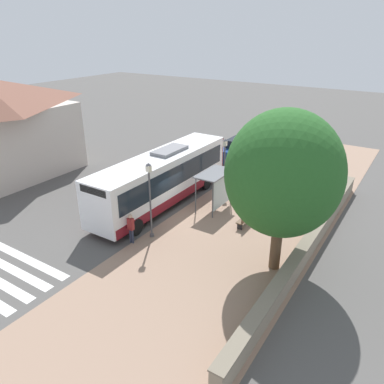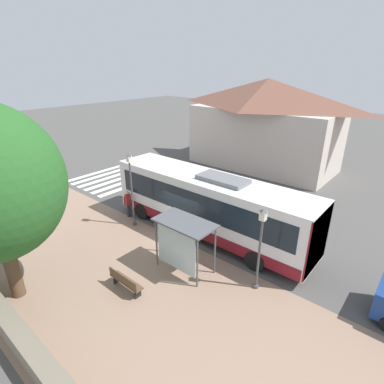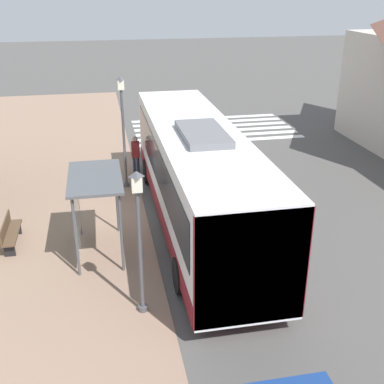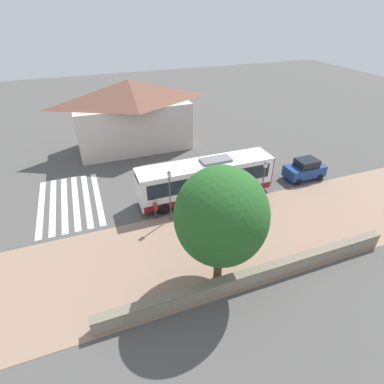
{
  "view_description": "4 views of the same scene",
  "coord_description": "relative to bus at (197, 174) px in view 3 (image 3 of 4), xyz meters",
  "views": [
    {
      "loc": [
        -12.46,
        17.46,
        11.0
      ],
      "look_at": [
        -1.31,
        0.08,
        1.87
      ],
      "focal_mm": 35.0,
      "sensor_mm": 36.0,
      "label": 1
    },
    {
      "loc": [
        -10.34,
        -9.82,
        8.91
      ],
      "look_at": [
        1.39,
        0.13,
        2.37
      ],
      "focal_mm": 28.0,
      "sensor_mm": 36.0,
      "label": 2
    },
    {
      "loc": [
        -1.39,
        -15.31,
        7.64
      ],
      "look_at": [
        1.64,
        0.07,
        0.85
      ],
      "focal_mm": 45.0,
      "sensor_mm": 36.0,
      "label": 3
    },
    {
      "loc": [
        -19.29,
        8.29,
        15.06
      ],
      "look_at": [
        -1.13,
        1.47,
        2.63
      ],
      "focal_mm": 28.0,
      "sensor_mm": 36.0,
      "label": 4
    }
  ],
  "objects": [
    {
      "name": "ground_plane",
      "position": [
        -1.61,
        0.86,
        -1.88
      ],
      "size": [
        120.0,
        120.0,
        0.0
      ],
      "primitive_type": "plane",
      "color": "#514F4C",
      "rests_on": "ground"
    },
    {
      "name": "sidewalk_plaza",
      "position": [
        -6.11,
        0.86,
        -1.87
      ],
      "size": [
        9.0,
        44.0,
        0.02
      ],
      "color": "#937560",
      "rests_on": "ground"
    },
    {
      "name": "crosswalk_stripes",
      "position": [
        3.39,
        11.61,
        -1.88
      ],
      "size": [
        9.0,
        5.25,
        0.01
      ],
      "color": "silver",
      "rests_on": "ground"
    },
    {
      "name": "bus",
      "position": [
        0.0,
        0.0,
        0.0
      ],
      "size": [
        2.71,
        12.05,
        3.64
      ],
      "color": "white",
      "rests_on": "ground"
    },
    {
      "name": "bus_shelter",
      "position": [
        -3.42,
        -1.17,
        0.17
      ],
      "size": [
        1.55,
        2.78,
        2.52
      ],
      "color": "#515459",
      "rests_on": "ground"
    },
    {
      "name": "pedestrian",
      "position": [
        -1.61,
        5.06,
        -0.83
      ],
      "size": [
        0.34,
        0.24,
        1.78
      ],
      "color": "#2D3347",
      "rests_on": "ground"
    },
    {
      "name": "bench",
      "position": [
        -6.04,
        -0.24,
        -1.4
      ],
      "size": [
        0.4,
        1.78,
        0.88
      ],
      "color": "brown",
      "rests_on": "ground"
    },
    {
      "name": "street_lamp_near",
      "position": [
        -2.12,
        3.93,
        0.76
      ],
      "size": [
        0.28,
        0.28,
        4.47
      ],
      "color": "#4C4C51",
      "rests_on": "ground"
    },
    {
      "name": "street_lamp_far",
      "position": [
        -2.29,
        -4.39,
        0.39
      ],
      "size": [
        0.28,
        0.28,
        3.81
      ],
      "color": "#4C4C51",
      "rests_on": "ground"
    }
  ]
}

